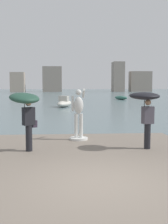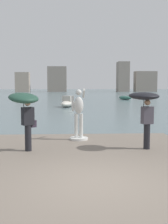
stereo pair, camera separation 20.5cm
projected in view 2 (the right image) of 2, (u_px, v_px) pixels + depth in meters
The scene contains 8 objects.
ground_plane at pixel (72, 102), 46.36m from camera, with size 400.00×400.00×0.00m, color slate.
pier at pixel (90, 168), 8.35m from camera, with size 7.57×9.59×0.40m, color slate.
statue_white_figure at pixel (79, 117), 11.64m from camera, with size 0.75×0.94×2.08m.
onlooker_left at pixel (25, 105), 9.52m from camera, with size 1.40×1.41×2.03m.
onlooker_right at pixel (145, 103), 9.83m from camera, with size 1.26×1.27×1.99m.
boat_mid at pixel (68, 103), 35.83m from camera, with size 2.46×4.70×1.37m.
boat_far at pixel (125, 98), 54.40m from camera, with size 2.55×3.76×0.74m.
distant_skyline at pixel (79, 80), 130.33m from camera, with size 77.62×10.45×13.53m.
Camera 2 is at (-0.62, -6.35, 2.58)m, focal length 45.95 mm.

